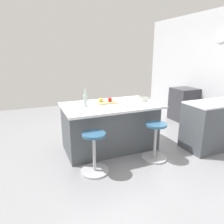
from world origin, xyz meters
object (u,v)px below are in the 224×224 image
oven_range (184,104)px  cutting_board (107,102)px  kitchen_island (110,126)px  apple_yellow (101,100)px  stool_middle (94,154)px  apple_red (110,99)px  water_bottle (85,100)px  fruit_bowl (142,99)px  stool_by_window (155,142)px

oven_range → cutting_board: (2.57, 0.78, 0.46)m
kitchen_island → apple_yellow: (0.13, -0.15, 0.50)m
oven_range → stool_middle: (3.10, 1.58, -0.13)m
apple_red → water_bottle: 0.52m
kitchen_island → fruit_bowl: size_ratio=8.40×
fruit_bowl → stool_by_window: bearing=79.8°
stool_middle → fruit_bowl: size_ratio=3.12×
stool_middle → oven_range: bearing=-153.0°
stool_middle → water_bottle: 0.99m
apple_yellow → stool_by_window: bearing=128.3°
kitchen_island → stool_middle: size_ratio=2.69×
apple_red → stool_by_window: bearing=122.9°
apple_yellow → oven_range: bearing=-164.9°
oven_range → fruit_bowl: 2.12m
stool_middle → fruit_bowl: 1.54m
stool_by_window → stool_middle: 1.10m
water_bottle → fruit_bowl: size_ratio=1.49×
cutting_board → apple_yellow: apple_yellow is taller
fruit_bowl → oven_range: bearing=-154.7°
apple_yellow → fruit_bowl: size_ratio=0.36×
kitchen_island → stool_middle: 0.91m
apple_yellow → water_bottle: size_ratio=0.24×
water_bottle → oven_range: bearing=-163.7°
stool_by_window → water_bottle: size_ratio=2.09×
stool_by_window → cutting_board: size_ratio=1.81×
oven_range → stool_by_window: size_ratio=1.35×
stool_by_window → fruit_bowl: (-0.13, -0.70, 0.62)m
stool_middle → apple_yellow: size_ratio=8.73×
kitchen_island → stool_middle: kitchen_island is taller
stool_middle → cutting_board: (-0.53, -0.79, 0.59)m
cutting_board → stool_middle: bearing=56.4°
stool_middle → apple_yellow: (-0.43, -0.86, 0.64)m
apple_red → water_bottle: size_ratio=0.26×
kitchen_island → apple_yellow: bearing=-50.0°
kitchen_island → fruit_bowl: (-0.68, 0.01, 0.48)m
cutting_board → apple_red: bearing=-174.7°
oven_range → kitchen_island: size_ratio=0.50×
stool_middle → stool_by_window: bearing=180.0°
stool_by_window → water_bottle: (1.03, -0.69, 0.70)m
kitchen_island → apple_yellow: apple_yellow is taller
water_bottle → fruit_bowl: bearing=-179.9°
kitchen_island → water_bottle: water_bottle is taller
stool_by_window → cutting_board: (0.58, -0.79, 0.59)m
stool_middle → apple_yellow: bearing=-116.4°
stool_middle → cutting_board: bearing=-123.6°
stool_middle → apple_red: apple_red is taller
stool_middle → apple_red: 1.18m
oven_range → stool_by_window: (2.00, 1.58, -0.13)m
apple_yellow → water_bottle: 0.39m
stool_by_window → fruit_bowl: size_ratio=3.12×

